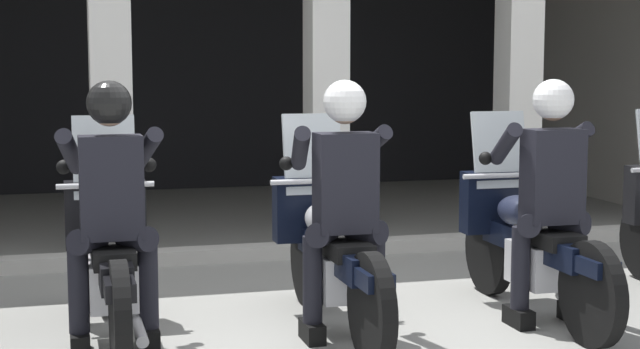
{
  "coord_description": "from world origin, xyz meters",
  "views": [
    {
      "loc": [
        -1.67,
        -5.6,
        1.67
      ],
      "look_at": [
        0.0,
        0.42,
        0.96
      ],
      "focal_mm": 53.77,
      "sensor_mm": 36.0,
      "label": 1
    }
  ],
  "objects_px": {
    "motorcycle_left": "(110,257)",
    "motorcycle_center": "(331,250)",
    "police_officer_left": "(111,192)",
    "police_officer_right": "(550,181)",
    "police_officer_center": "(344,187)",
    "motorcycle_right": "(527,240)"
  },
  "relations": [
    {
      "from": "police_officer_right",
      "to": "motorcycle_right",
      "type": "bearing_deg",
      "value": 79.38
    },
    {
      "from": "police_officer_left",
      "to": "motorcycle_center",
      "type": "bearing_deg",
      "value": -8.96
    },
    {
      "from": "motorcycle_left",
      "to": "police_officer_right",
      "type": "xyz_separation_m",
      "value": [
        2.73,
        -0.46,
        0.44
      ]
    },
    {
      "from": "motorcycle_left",
      "to": "police_officer_center",
      "type": "height_order",
      "value": "police_officer_center"
    },
    {
      "from": "motorcycle_center",
      "to": "motorcycle_right",
      "type": "xyz_separation_m",
      "value": [
        1.37,
        -0.03,
        0.0
      ]
    },
    {
      "from": "police_officer_center",
      "to": "police_officer_left",
      "type": "bearing_deg",
      "value": 162.16
    },
    {
      "from": "motorcycle_left",
      "to": "police_officer_left",
      "type": "bearing_deg",
      "value": -104.87
    },
    {
      "from": "police_officer_center",
      "to": "motorcycle_right",
      "type": "distance_m",
      "value": 1.46
    },
    {
      "from": "motorcycle_center",
      "to": "police_officer_center",
      "type": "xyz_separation_m",
      "value": [
        -0.0,
        -0.28,
        0.44
      ]
    },
    {
      "from": "motorcycle_center",
      "to": "police_officer_right",
      "type": "distance_m",
      "value": 1.47
    },
    {
      "from": "motorcycle_center",
      "to": "police_officer_right",
      "type": "xyz_separation_m",
      "value": [
        1.37,
        -0.31,
        0.44
      ]
    },
    {
      "from": "police_officer_center",
      "to": "motorcycle_right",
      "type": "xyz_separation_m",
      "value": [
        1.37,
        0.25,
        -0.44
      ]
    },
    {
      "from": "police_officer_left",
      "to": "motorcycle_right",
      "type": "height_order",
      "value": "police_officer_left"
    },
    {
      "from": "motorcycle_right",
      "to": "motorcycle_left",
      "type": "bearing_deg",
      "value": 165.94
    },
    {
      "from": "police_officer_center",
      "to": "police_officer_right",
      "type": "height_order",
      "value": "same"
    },
    {
      "from": "motorcycle_left",
      "to": "police_officer_right",
      "type": "distance_m",
      "value": 2.81
    },
    {
      "from": "motorcycle_center",
      "to": "police_officer_left",
      "type": "bearing_deg",
      "value": 173.99
    },
    {
      "from": "motorcycle_center",
      "to": "motorcycle_right",
      "type": "bearing_deg",
      "value": -12.87
    },
    {
      "from": "motorcycle_left",
      "to": "motorcycle_center",
      "type": "distance_m",
      "value": 1.38
    },
    {
      "from": "police_officer_right",
      "to": "police_officer_center",
      "type": "bearing_deg",
      "value": 168.44
    },
    {
      "from": "motorcycle_left",
      "to": "motorcycle_center",
      "type": "height_order",
      "value": "same"
    },
    {
      "from": "motorcycle_left",
      "to": "motorcycle_right",
      "type": "bearing_deg",
      "value": -18.31
    }
  ]
}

